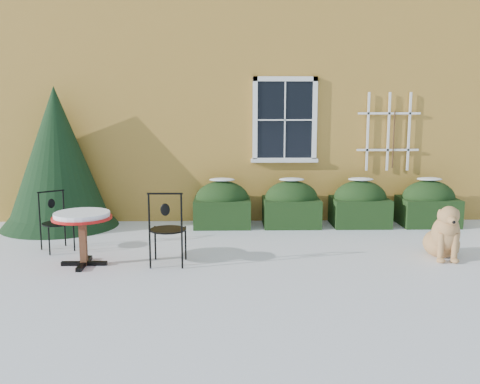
{
  "coord_description": "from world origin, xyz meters",
  "views": [
    {
      "loc": [
        -0.18,
        -7.31,
        2.25
      ],
      "look_at": [
        0.0,
        1.0,
        0.9
      ],
      "focal_mm": 40.0,
      "sensor_mm": 36.0,
      "label": 1
    }
  ],
  "objects_px": {
    "evergreen_shrub": "(58,171)",
    "patio_chair_far": "(56,221)",
    "bistro_table": "(82,221)",
    "dog": "(444,236)",
    "patio_chair_near": "(167,228)"
  },
  "relations": [
    {
      "from": "patio_chair_far",
      "to": "evergreen_shrub",
      "type": "bearing_deg",
      "value": 68.41
    },
    {
      "from": "bistro_table",
      "to": "patio_chair_near",
      "type": "relative_size",
      "value": 0.77
    },
    {
      "from": "patio_chair_near",
      "to": "dog",
      "type": "xyz_separation_m",
      "value": [
        4.06,
        0.24,
        -0.2
      ]
    },
    {
      "from": "dog",
      "to": "patio_chair_far",
      "type": "bearing_deg",
      "value": -179.35
    },
    {
      "from": "bistro_table",
      "to": "patio_chair_far",
      "type": "bearing_deg",
      "value": 127.56
    },
    {
      "from": "evergreen_shrub",
      "to": "patio_chair_far",
      "type": "relative_size",
      "value": 2.81
    },
    {
      "from": "patio_chair_far",
      "to": "dog",
      "type": "bearing_deg",
      "value": -42.62
    },
    {
      "from": "patio_chair_near",
      "to": "dog",
      "type": "height_order",
      "value": "patio_chair_near"
    },
    {
      "from": "bistro_table",
      "to": "patio_chair_near",
      "type": "distance_m",
      "value": 1.2
    },
    {
      "from": "bistro_table",
      "to": "patio_chair_near",
      "type": "bearing_deg",
      "value": 0.22
    },
    {
      "from": "bistro_table",
      "to": "patio_chair_near",
      "type": "height_order",
      "value": "patio_chair_near"
    },
    {
      "from": "evergreen_shrub",
      "to": "patio_chair_near",
      "type": "xyz_separation_m",
      "value": [
        2.3,
        -2.52,
        -0.51
      ]
    },
    {
      "from": "evergreen_shrub",
      "to": "patio_chair_near",
      "type": "relative_size",
      "value": 2.42
    },
    {
      "from": "evergreen_shrub",
      "to": "patio_chair_near",
      "type": "bearing_deg",
      "value": -47.66
    },
    {
      "from": "bistro_table",
      "to": "dog",
      "type": "xyz_separation_m",
      "value": [
        5.25,
        0.24,
        -0.3
      ]
    }
  ]
}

